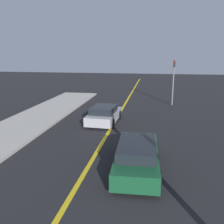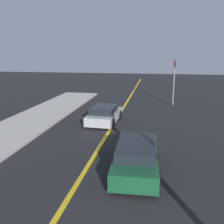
# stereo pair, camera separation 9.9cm
# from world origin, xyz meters

# --- Properties ---
(road_center_line) EXTENTS (0.20, 60.00, 0.01)m
(road_center_line) POSITION_xyz_m (0.00, 18.00, 0.00)
(road_center_line) COLOR gold
(road_center_line) RESTS_ON ground_plane
(sidewalk_left) EXTENTS (3.84, 29.48, 0.15)m
(sidewalk_left) POSITION_xyz_m (-5.89, 14.74, 0.07)
(sidewalk_left) COLOR #ADA89E
(sidewalk_left) RESTS_ON ground_plane
(car_near_right_lane) EXTENTS (2.00, 4.79, 1.22)m
(car_near_right_lane) POSITION_xyz_m (2.10, 10.99, 0.60)
(car_near_right_lane) COLOR #144728
(car_near_right_lane) RESTS_ON ground_plane
(car_ahead_center) EXTENTS (2.06, 3.92, 1.22)m
(car_ahead_center) POSITION_xyz_m (-0.68, 17.74, 0.59)
(car_ahead_center) COLOR #9E9EA3
(car_ahead_center) RESTS_ON ground_plane
(traffic_light) EXTENTS (0.18, 0.40, 4.14)m
(traffic_light) POSITION_xyz_m (4.42, 24.76, 2.53)
(traffic_light) COLOR slate
(traffic_light) RESTS_ON ground_plane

